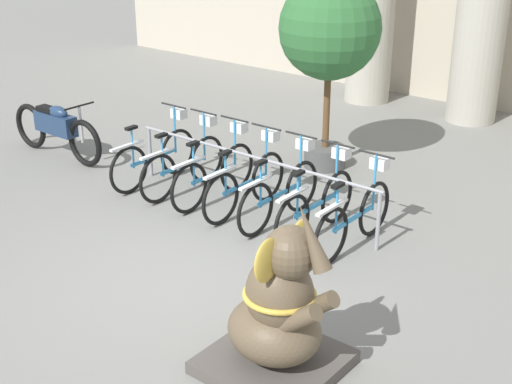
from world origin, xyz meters
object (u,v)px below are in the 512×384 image
Objects in this scene: motorcycle at (57,128)px; potted_tree at (330,34)px; bicycle_3 at (247,182)px; bicycle_6 at (355,216)px; elephant_statue at (279,314)px; bicycle_0 at (156,155)px; bicycle_1 at (185,163)px; bicycle_4 at (281,192)px; bicycle_2 at (215,172)px; bicycle_5 at (317,203)px.

potted_tree is at bearing 32.55° from motorcycle.
bicycle_6 is (1.67, -0.02, 0.00)m from bicycle_3.
motorcycle is at bearing 159.89° from elephant_statue.
bicycle_0 is 3.06m from potted_tree.
bicycle_4 is at bearing 0.74° from bicycle_1.
bicycle_6 is at bearing 106.30° from elephant_statue.
bicycle_2 is 1.00× the size of bicycle_6.
bicycle_1 is 2.59m from motorcycle.
bicycle_6 is 0.98× the size of elephant_statue.
bicycle_0 is 0.58× the size of potted_tree.
bicycle_4 is 0.58× the size of potted_tree.
bicycle_4 is 0.56m from bicycle_5.
bicycle_4 is 0.78× the size of motorcycle.
motorcycle is at bearing -176.96° from bicycle_5.
bicycle_4 is (0.56, 0.01, 0.00)m from bicycle_3.
bicycle_0 is 1.00× the size of bicycle_3.
bicycle_6 is at bearing -0.78° from bicycle_3.
bicycle_1 is 1.00× the size of bicycle_3.
elephant_statue reaches higher than bicycle_6.
bicycle_1 is 2.23m from bicycle_5.
bicycle_2 reaches higher than motorcycle.
bicycle_2 is at bearing 179.82° from bicycle_5.
bicycle_4 and bicycle_6 have the same top height.
bicycle_5 is 0.56m from bicycle_6.
bicycle_0 is at bearing -179.07° from bicycle_5.
bicycle_5 is at bearing 177.43° from bicycle_6.
bicycle_4 is at bearing 179.35° from bicycle_5.
bicycle_3 is at bearing 133.94° from elephant_statue.
potted_tree reaches higher than bicycle_6.
bicycle_0 is at bearing -178.53° from bicycle_3.
elephant_statue is (1.27, -2.48, 0.16)m from bicycle_5.
bicycle_5 is 2.87m from potted_tree.
bicycle_4 is 0.98× the size of elephant_statue.
bicycle_2 is 1.11m from bicycle_4.
bicycle_2 is 1.00× the size of bicycle_5.
bicycle_5 is at bearing 3.04° from motorcycle.
bicycle_0 is 0.98× the size of elephant_statue.
bicycle_6 is at bearing -2.57° from bicycle_5.
potted_tree is (0.45, 2.02, 1.63)m from bicycle_2.
bicycle_5 is at bearing 0.12° from bicycle_3.
potted_tree reaches higher than bicycle_4.
elephant_statue is at bearing -35.15° from bicycle_1.
bicycle_3 and bicycle_5 have the same top height.
bicycle_6 is (0.56, -0.02, 0.00)m from bicycle_5.
bicycle_6 is (3.34, 0.02, 0.00)m from bicycle_0.
bicycle_0 is 1.00× the size of bicycle_1.
bicycle_1 and bicycle_4 have the same top height.
bicycle_5 is at bearing 0.93° from bicycle_0.
bicycle_4 is (1.11, 0.00, 0.00)m from bicycle_2.
motorcycle is at bearing -147.45° from potted_tree.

